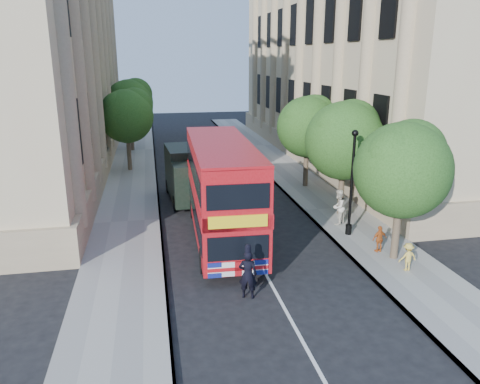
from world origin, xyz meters
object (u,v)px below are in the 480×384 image
police_constable (248,274)px  woman_pedestrian (338,207)px  lamp_post (351,187)px  box_van (188,176)px  double_decker_bus (222,188)px

police_constable → woman_pedestrian: (6.15, 6.47, 0.12)m
lamp_post → police_constable: 8.05m
lamp_post → box_van: bearing=134.0°
woman_pedestrian → double_decker_bus: bearing=-36.9°
box_van → woman_pedestrian: (7.24, -5.99, -0.52)m
box_van → woman_pedestrian: bearing=-43.5°
lamp_post → box_van: size_ratio=0.90×
double_decker_bus → box_van: bearing=100.9°
lamp_post → box_van: lamp_post is taller
double_decker_bus → woman_pedestrian: 6.41m
double_decker_bus → woman_pedestrian: size_ratio=5.50×
woman_pedestrian → police_constable: bearing=3.7°
box_van → woman_pedestrian: size_ratio=3.09×
lamp_post → box_van: (-7.20, 7.46, -0.95)m
double_decker_bus → police_constable: bearing=-87.7°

